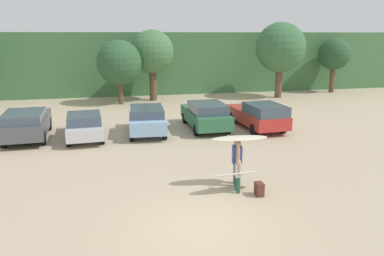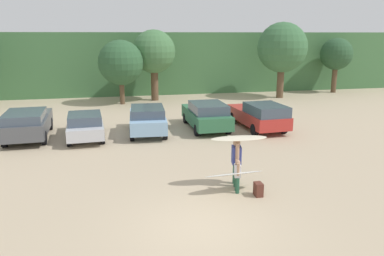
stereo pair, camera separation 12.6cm
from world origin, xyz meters
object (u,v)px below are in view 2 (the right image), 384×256
object	(u,v)px
parked_car_forest_green	(206,115)
parked_car_red	(259,115)
parked_car_sky_blue	(148,119)
surfboard_cream	(239,138)
person_adult	(236,159)
person_child	(237,174)
surfboard_white	(234,174)
parked_car_silver	(85,125)
backpack_dropped	(258,189)
parked_car_dark_gray	(28,123)

from	to	relation	value
parked_car_forest_green	parked_car_red	xyz separation A→B (m)	(2.89, -0.64, -0.01)
parked_car_sky_blue	surfboard_cream	size ratio (longest dim) A/B	2.09
person_adult	person_child	distance (m)	0.69
parked_car_sky_blue	surfboard_white	distance (m)	8.63
parked_car_silver	parked_car_sky_blue	distance (m)	3.20
parked_car_forest_green	person_child	world-z (taller)	parked_car_forest_green
surfboard_cream	person_child	bearing A→B (deg)	71.57
parked_car_sky_blue	parked_car_red	distance (m)	6.21
parked_car_red	backpack_dropped	bearing A→B (deg)	155.11
parked_car_silver	surfboard_white	size ratio (longest dim) A/B	2.05
parked_car_sky_blue	backpack_dropped	world-z (taller)	parked_car_sky_blue
parked_car_dark_gray	parked_car_red	bearing A→B (deg)	-95.00
parked_car_forest_green	backpack_dropped	distance (m)	9.24
person_adult	surfboard_cream	size ratio (longest dim) A/B	0.84
surfboard_cream	surfboard_white	size ratio (longest dim) A/B	0.95
person_child	surfboard_cream	xyz separation A→B (m)	(0.20, 0.51, 1.09)
parked_car_silver	parked_car_red	world-z (taller)	parked_car_red
parked_car_forest_green	backpack_dropped	bearing A→B (deg)	176.25
backpack_dropped	person_child	bearing A→B (deg)	142.75
parked_car_dark_gray	parked_car_forest_green	distance (m)	9.33
parked_car_red	person_adult	bearing A→B (deg)	149.75
parked_car_dark_gray	surfboard_white	world-z (taller)	parked_car_dark_gray
surfboard_white	backpack_dropped	xyz separation A→B (m)	(0.69, -0.46, -0.42)
person_adult	surfboard_cream	xyz separation A→B (m)	(0.04, -0.10, 0.78)
parked_car_dark_gray	surfboard_cream	xyz separation A→B (m)	(8.38, -8.13, 0.91)
parked_car_sky_blue	person_adult	xyz separation A→B (m)	(2.32, -7.79, 0.15)
surfboard_cream	parked_car_silver	bearing A→B (deg)	-51.13
surfboard_white	surfboard_cream	bearing A→B (deg)	-126.18
person_adult	backpack_dropped	bearing A→B (deg)	123.63
parked_car_forest_green	person_adult	world-z (taller)	person_adult
parked_car_silver	parked_car_red	bearing A→B (deg)	-93.53
person_adult	surfboard_white	size ratio (longest dim) A/B	0.80
parked_car_dark_gray	backpack_dropped	bearing A→B (deg)	-138.61
parked_car_red	surfboard_cream	xyz separation A→B (m)	(-3.84, -7.62, 0.94)
person_adult	surfboard_white	distance (m)	0.71
parked_car_dark_gray	person_adult	bearing A→B (deg)	-136.53
person_child	parked_car_forest_green	bearing A→B (deg)	-86.10
surfboard_cream	backpack_dropped	world-z (taller)	surfboard_cream
surfboard_cream	parked_car_red	bearing A→B (deg)	-113.98
parked_car_silver	backpack_dropped	world-z (taller)	parked_car_silver
parked_car_red	person_adult	world-z (taller)	person_adult
parked_car_sky_blue	parked_car_red	bearing A→B (deg)	-88.88
person_adult	surfboard_white	world-z (taller)	person_adult
parked_car_red	person_child	world-z (taller)	parked_car_red
parked_car_dark_gray	person_adult	world-z (taller)	person_adult
backpack_dropped	parked_car_sky_blue	bearing A→B (deg)	107.26
person_child	backpack_dropped	xyz separation A→B (m)	(0.58, -0.44, -0.42)
parked_car_dark_gray	backpack_dropped	distance (m)	12.63
parked_car_dark_gray	parked_car_silver	world-z (taller)	parked_car_dark_gray
parked_car_silver	person_child	xyz separation A→B (m)	(5.35, -8.13, -0.07)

